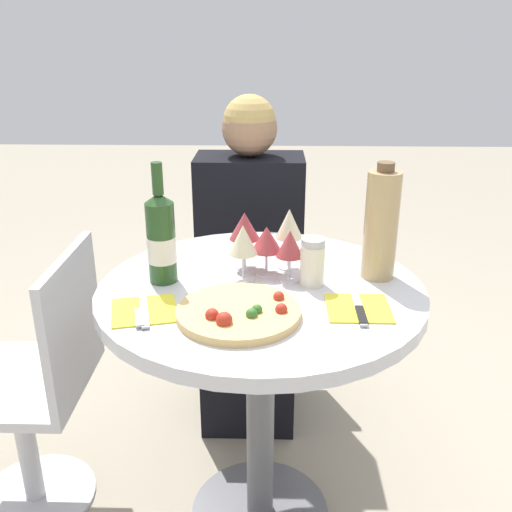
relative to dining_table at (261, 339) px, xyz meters
The scene contains 15 objects.
dining_table is the anchor object (origin of this frame).
chair_behind_diner 0.78m from the dining_table, 94.08° to the left, with size 0.41×0.41×0.83m.
seated_diner 0.62m from the dining_table, 95.01° to the left, with size 0.40×0.46×1.19m.
chair_empty_side 0.69m from the dining_table, behind, with size 0.41×0.41×0.83m.
pizza_large 0.25m from the dining_table, 105.28° to the right, with size 0.29×0.29×0.05m.
wine_bottle 0.38m from the dining_table, behind, with size 0.08×0.08×0.32m.
tall_carafe 0.44m from the dining_table, 12.86° to the left, with size 0.09×0.09×0.31m.
sugar_shaker 0.26m from the dining_table, ahead, with size 0.06×0.06×0.13m.
wine_glass_front_left 0.27m from the dining_table, 138.44° to the left, with size 0.08×0.08×0.15m.
wine_glass_front_right 0.27m from the dining_table, 29.29° to the left, with size 0.07×0.07×0.14m.
wine_glass_back_left 0.31m from the dining_table, 110.37° to the left, with size 0.08×0.08×0.16m.
wine_glass_back_right 0.32m from the dining_table, 59.59° to the left, with size 0.07×0.07×0.17m.
wine_glass_center 0.27m from the dining_table, 80.79° to the left, with size 0.08×0.08×0.13m.
place_setting_left 0.35m from the dining_table, 150.62° to the right, with size 0.18×0.19×0.01m.
place_setting_right 0.31m from the dining_table, 28.56° to the right, with size 0.15×0.19×0.01m.
Camera 1 is at (0.02, -1.34, 1.40)m, focal length 40.00 mm.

